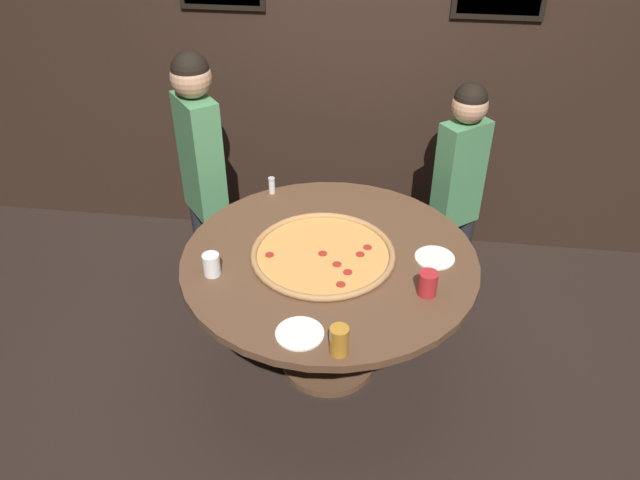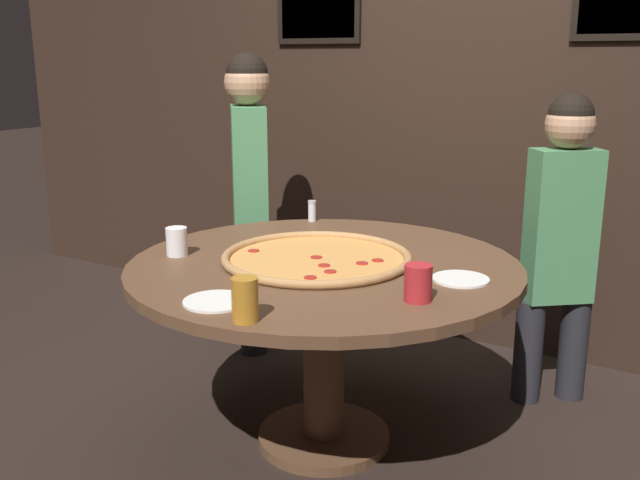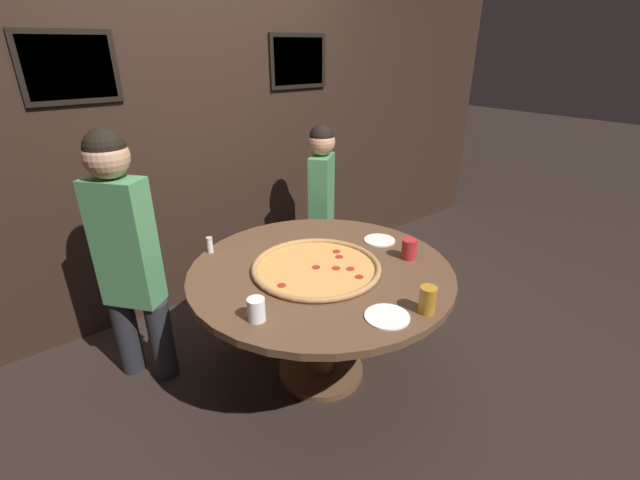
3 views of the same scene
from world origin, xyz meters
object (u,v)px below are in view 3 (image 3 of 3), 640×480
at_px(dining_table, 321,290).
at_px(giant_pizza, 316,267).
at_px(drink_cup_near_left, 428,300).
at_px(white_plate_right_side, 379,240).
at_px(drink_cup_far_left, 409,249).
at_px(white_plate_beside_cup, 387,317).
at_px(diner_far_left, 322,200).
at_px(diner_centre_back, 126,249).
at_px(condiment_shaker, 210,245).
at_px(drink_cup_front_edge, 256,310).

relative_size(dining_table, giant_pizza, 2.05).
relative_size(drink_cup_near_left, white_plate_right_side, 0.67).
relative_size(drink_cup_far_left, white_plate_beside_cup, 0.56).
bearing_deg(diner_far_left, white_plate_right_side, 39.95).
xyz_separation_m(drink_cup_far_left, diner_far_left, (0.20, 1.06, -0.04)).
xyz_separation_m(dining_table, diner_centre_back, (-0.83, 0.67, 0.26)).
distance_m(dining_table, condiment_shaker, 0.71).
height_order(dining_table, diner_far_left, diner_far_left).
bearing_deg(diner_far_left, dining_table, 12.46).
bearing_deg(drink_cup_front_edge, drink_cup_far_left, -0.84).
bearing_deg(drink_cup_far_left, diner_centre_back, 145.57).
bearing_deg(white_plate_beside_cup, dining_table, 83.84).
distance_m(dining_table, drink_cup_front_edge, 0.61).
xyz_separation_m(giant_pizza, white_plate_right_side, (0.55, 0.05, -0.01)).
height_order(white_plate_right_side, diner_centre_back, diner_centre_back).
distance_m(drink_cup_far_left, diner_centre_back, 1.58).
bearing_deg(diner_centre_back, drink_cup_far_left, -163.28).
height_order(drink_cup_front_edge, diner_centre_back, diner_centre_back).
bearing_deg(white_plate_right_side, drink_cup_far_left, -98.71).
bearing_deg(condiment_shaker, drink_cup_far_left, -42.11).
relative_size(white_plate_beside_cup, diner_far_left, 0.15).
bearing_deg(diner_centre_back, drink_cup_near_left, 176.96).
relative_size(white_plate_beside_cup, condiment_shaker, 2.14).
distance_m(drink_cup_front_edge, condiment_shaker, 0.78).
xyz_separation_m(giant_pizza, condiment_shaker, (-0.36, 0.56, 0.04)).
relative_size(dining_table, drink_cup_near_left, 11.20).
height_order(drink_cup_far_left, white_plate_right_side, drink_cup_far_left).
height_order(white_plate_beside_cup, condiment_shaker, condiment_shaker).
distance_m(giant_pizza, diner_far_left, 1.09).
relative_size(giant_pizza, condiment_shaker, 7.36).
bearing_deg(drink_cup_near_left, white_plate_right_side, 60.00).
height_order(drink_cup_front_edge, white_plate_beside_cup, drink_cup_front_edge).
distance_m(giant_pizza, condiment_shaker, 0.67).
distance_m(condiment_shaker, diner_far_left, 1.10).
bearing_deg(white_plate_right_side, drink_cup_near_left, -120.00).
distance_m(drink_cup_far_left, white_plate_beside_cup, 0.63).
bearing_deg(dining_table, drink_cup_front_edge, -158.69).
bearing_deg(drink_cup_front_edge, drink_cup_near_left, -33.76).
height_order(drink_cup_near_left, white_plate_beside_cup, drink_cup_near_left).
relative_size(giant_pizza, diner_centre_back, 0.47).
height_order(drink_cup_far_left, condiment_shaker, drink_cup_far_left).
distance_m(drink_cup_near_left, white_plate_right_side, 0.80).
xyz_separation_m(dining_table, diner_far_left, (0.67, 0.83, 0.17)).
distance_m(dining_table, giant_pizza, 0.16).
bearing_deg(drink_cup_far_left, drink_cup_near_left, -130.52).
distance_m(giant_pizza, white_plate_beside_cup, 0.56).
relative_size(condiment_shaker, diner_far_left, 0.07).
bearing_deg(diner_far_left, white_plate_beside_cup, 23.57).
distance_m(drink_cup_far_left, diner_far_left, 1.08).
bearing_deg(drink_cup_front_edge, diner_far_left, 40.89).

